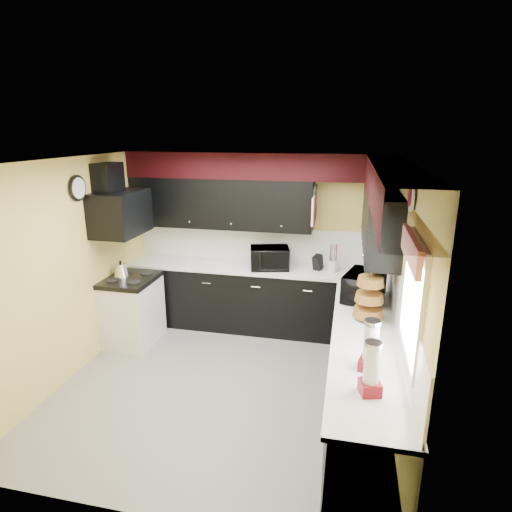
{
  "coord_description": "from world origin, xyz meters",
  "views": [
    {
      "loc": [
        1.26,
        -4.09,
        2.79
      ],
      "look_at": [
        0.2,
        0.75,
        1.32
      ],
      "focal_mm": 30.0,
      "sensor_mm": 36.0,
      "label": 1
    }
  ],
  "objects_px": {
    "microwave": "(364,286)",
    "kettle": "(121,270)",
    "knife_block": "(318,263)",
    "toaster_oven": "(270,258)",
    "utensil_crock": "(333,266)"
  },
  "relations": [
    {
      "from": "knife_block",
      "to": "kettle",
      "type": "relative_size",
      "value": 1.11
    },
    {
      "from": "kettle",
      "to": "toaster_oven",
      "type": "bearing_deg",
      "value": 20.41
    },
    {
      "from": "microwave",
      "to": "utensil_crock",
      "type": "relative_size",
      "value": 3.76
    },
    {
      "from": "microwave",
      "to": "knife_block",
      "type": "distance_m",
      "value": 1.12
    },
    {
      "from": "microwave",
      "to": "kettle",
      "type": "bearing_deg",
      "value": 102.38
    },
    {
      "from": "toaster_oven",
      "to": "microwave",
      "type": "distance_m",
      "value": 1.52
    },
    {
      "from": "microwave",
      "to": "utensil_crock",
      "type": "xyz_separation_m",
      "value": [
        -0.39,
        0.94,
        -0.08
      ]
    },
    {
      "from": "microwave",
      "to": "kettle",
      "type": "relative_size",
      "value": 2.95
    },
    {
      "from": "microwave",
      "to": "kettle",
      "type": "distance_m",
      "value": 3.12
    },
    {
      "from": "toaster_oven",
      "to": "microwave",
      "type": "xyz_separation_m",
      "value": [
        1.25,
        -0.88,
        0.0
      ]
    },
    {
      "from": "knife_block",
      "to": "kettle",
      "type": "distance_m",
      "value": 2.64
    },
    {
      "from": "microwave",
      "to": "toaster_oven",
      "type": "bearing_deg",
      "value": 70.55
    },
    {
      "from": "utensil_crock",
      "to": "microwave",
      "type": "bearing_deg",
      "value": -67.54
    },
    {
      "from": "microwave",
      "to": "kettle",
      "type": "xyz_separation_m",
      "value": [
        -3.11,
        0.18,
        -0.09
      ]
    },
    {
      "from": "utensil_crock",
      "to": "knife_block",
      "type": "height_order",
      "value": "knife_block"
    }
  ]
}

